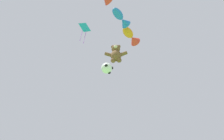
{
  "coord_description": "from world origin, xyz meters",
  "views": [
    {
      "loc": [
        2.17,
        -1.64,
        1.0
      ],
      "look_at": [
        1.65,
        5.99,
        7.08
      ],
      "focal_mm": 24.0,
      "sensor_mm": 36.0,
      "label": 1
    }
  ],
  "objects_px": {
    "teddy_bear_kite": "(116,54)",
    "diamond_kite": "(85,29)",
    "fish_kite_tangerine": "(131,36)",
    "fish_kite_cobalt": "(121,18)",
    "soccer_ball_kite": "(107,68)"
  },
  "relations": [
    {
      "from": "teddy_bear_kite",
      "to": "diamond_kite",
      "type": "height_order",
      "value": "diamond_kite"
    },
    {
      "from": "fish_kite_tangerine",
      "to": "fish_kite_cobalt",
      "type": "relative_size",
      "value": 1.16
    },
    {
      "from": "soccer_ball_kite",
      "to": "fish_kite_cobalt",
      "type": "bearing_deg",
      "value": -45.17
    },
    {
      "from": "fish_kite_tangerine",
      "to": "teddy_bear_kite",
      "type": "bearing_deg",
      "value": -147.89
    },
    {
      "from": "soccer_ball_kite",
      "to": "teddy_bear_kite",
      "type": "bearing_deg",
      "value": 18.01
    },
    {
      "from": "teddy_bear_kite",
      "to": "soccer_ball_kite",
      "type": "bearing_deg",
      "value": -161.99
    },
    {
      "from": "fish_kite_tangerine",
      "to": "fish_kite_cobalt",
      "type": "bearing_deg",
      "value": -111.3
    },
    {
      "from": "soccer_ball_kite",
      "to": "fish_kite_cobalt",
      "type": "xyz_separation_m",
      "value": [
        1.18,
        -1.19,
        4.19
      ]
    },
    {
      "from": "fish_kite_cobalt",
      "to": "diamond_kite",
      "type": "height_order",
      "value": "diamond_kite"
    },
    {
      "from": "diamond_kite",
      "to": "teddy_bear_kite",
      "type": "bearing_deg",
      "value": -2.74
    },
    {
      "from": "teddy_bear_kite",
      "to": "fish_kite_tangerine",
      "type": "bearing_deg",
      "value": 32.11
    },
    {
      "from": "teddy_bear_kite",
      "to": "soccer_ball_kite",
      "type": "height_order",
      "value": "teddy_bear_kite"
    },
    {
      "from": "fish_kite_tangerine",
      "to": "diamond_kite",
      "type": "bearing_deg",
      "value": -170.16
    },
    {
      "from": "soccer_ball_kite",
      "to": "diamond_kite",
      "type": "relative_size",
      "value": 0.27
    },
    {
      "from": "teddy_bear_kite",
      "to": "soccer_ball_kite",
      "type": "relative_size",
      "value": 2.12
    }
  ]
}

